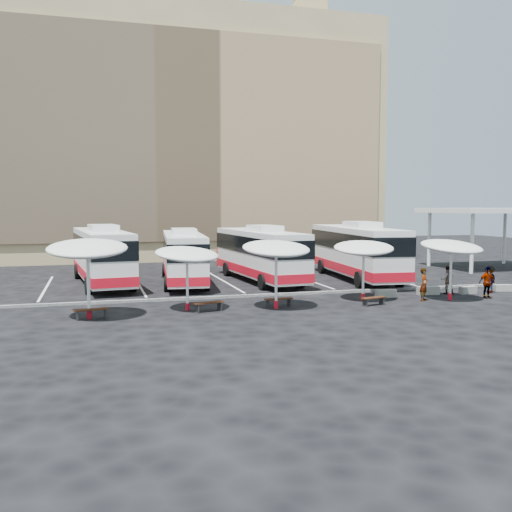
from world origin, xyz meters
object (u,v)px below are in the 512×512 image
object	(u,v)px
passenger_3	(490,279)
sunshade_1	(187,254)
passenger_2	(487,283)
sunshade_0	(87,249)
conc_bench_0	(386,293)
sunshade_3	(364,248)
bus_3	(356,250)
bus_1	(183,255)
sunshade_2	(276,249)
wood_bench_1	(208,304)
wood_bench_2	(279,300)
wood_bench_3	(374,299)
conc_bench_1	(428,291)
passenger_1	(448,280)
conc_bench_3	(503,288)
conc_bench_2	(468,290)
wood_bench_0	(91,311)
bus_0	(102,254)
bus_2	(259,252)
sunshade_4	(451,247)
passenger_0	(424,284)

from	to	relation	value
passenger_3	sunshade_1	bearing A→B (deg)	-20.27
sunshade_1	passenger_2	distance (m)	17.55
sunshade_0	conc_bench_0	distance (m)	17.16
sunshade_0	sunshade_3	world-z (taller)	sunshade_0
bus_3	sunshade_3	xyz separation A→B (m)	(-3.81, -8.81, 0.81)
bus_1	sunshade_2	bearing A→B (deg)	-68.83
wood_bench_1	wood_bench_2	bearing A→B (deg)	4.97
wood_bench_3	conc_bench_1	size ratio (longest dim) A/B	1.14
sunshade_2	passenger_3	xyz separation A→B (m)	(14.35, 1.47, -2.30)
bus_1	sunshade_2	size ratio (longest dim) A/B	3.27
passenger_1	bus_3	bearing A→B (deg)	-53.48
conc_bench_3	conc_bench_0	bearing A→B (deg)	-178.84
wood_bench_3	conc_bench_1	xyz separation A→B (m)	(4.97, 2.50, -0.09)
sunshade_3	conc_bench_2	xyz separation A→B (m)	(7.35, 0.51, -2.76)
bus_1	conc_bench_0	bearing A→B (deg)	-36.80
wood_bench_0	conc_bench_1	distance (m)	19.80
wood_bench_3	passenger_2	xyz separation A→B (m)	(7.49, 0.36, 0.58)
wood_bench_1	bus_3	bearing A→B (deg)	37.13
wood_bench_0	passenger_1	bearing A→B (deg)	5.86
bus_1	conc_bench_2	size ratio (longest dim) A/B	10.39
bus_0	bus_1	bearing A→B (deg)	-14.49
bus_1	wood_bench_3	world-z (taller)	bus_1
bus_1	bus_3	world-z (taller)	bus_3
wood_bench_3	sunshade_2	bearing A→B (deg)	173.96
wood_bench_2	passenger_2	bearing A→B (deg)	-2.87
wood_bench_0	conc_bench_0	world-z (taller)	wood_bench_0
bus_1	passenger_3	distance (m)	20.11
bus_0	conc_bench_0	bearing A→B (deg)	-39.15
wood_bench_2	bus_1	bearing A→B (deg)	107.34
sunshade_2	wood_bench_2	bearing A→B (deg)	56.45
bus_1	bus_0	bearing A→B (deg)	177.23
wood_bench_3	conc_bench_1	bearing A→B (deg)	26.71
passenger_3	conc_bench_2	bearing A→B (deg)	-27.83
bus_2	bus_0	bearing A→B (deg)	168.85
sunshade_2	wood_bench_3	xyz separation A→B (m)	(5.37, -0.57, -2.80)
bus_3	passenger_3	xyz separation A→B (m)	(4.98, -8.43, -1.34)
wood_bench_0	passenger_1	distance (m)	21.08
bus_3	conc_bench_0	distance (m)	8.64
bus_0	sunshade_0	bearing A→B (deg)	-99.69
bus_2	sunshade_4	size ratio (longest dim) A/B	3.20
bus_0	conc_bench_1	xyz separation A→B (m)	(18.96, -10.25, -1.86)
conc_bench_0	passenger_3	world-z (taller)	passenger_3
bus_0	wood_bench_0	xyz separation A→B (m)	(-0.71, -12.48, -1.73)
wood_bench_3	passenger_3	xyz separation A→B (m)	(8.98, 2.04, 0.50)
conc_bench_2	passenger_0	distance (m)	4.43
wood_bench_3	passenger_0	distance (m)	3.57
passenger_1	passenger_3	xyz separation A→B (m)	(2.72, -0.38, -0.02)
sunshade_0	bus_1	bearing A→B (deg)	61.25
wood_bench_2	sunshade_2	bearing A→B (deg)	-123.55
bus_0	bus_3	bearing A→B (deg)	-13.18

